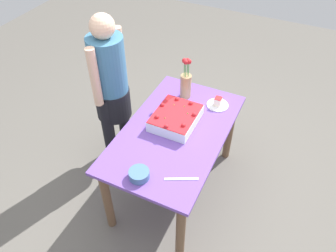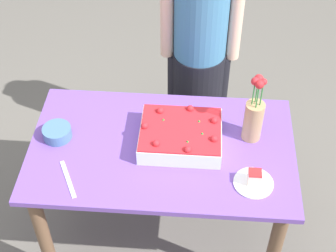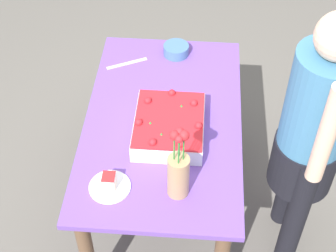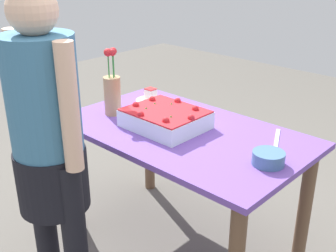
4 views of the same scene
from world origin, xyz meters
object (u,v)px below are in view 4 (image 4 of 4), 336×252
sheet_cake (165,118)px  flower_vase (112,91)px  fruit_bowl (268,158)px  person_standing (48,139)px  serving_plate_with_slice (151,97)px  cake_knife (277,138)px

sheet_cake → flower_vase: (-0.35, -0.06, 0.09)m
flower_vase → fruit_bowl: bearing=4.3°
sheet_cake → flower_vase: 0.37m
sheet_cake → fruit_bowl: (0.62, 0.01, -0.02)m
flower_vase → person_standing: size_ratio=0.26×
serving_plate_with_slice → fruit_bowl: serving_plate_with_slice is taller
flower_vase → person_standing: (0.28, -0.59, -0.01)m
sheet_cake → serving_plate_with_slice: (-0.35, 0.24, -0.03)m
flower_vase → sheet_cake: bearing=10.5°
fruit_bowl → cake_knife: bearing=112.1°
serving_plate_with_slice → cake_knife: bearing=2.6°
serving_plate_with_slice → cake_knife: serving_plate_with_slice is taller
cake_knife → fruit_bowl: bearing=-4.3°
serving_plate_with_slice → cake_knife: size_ratio=0.79×
flower_vase → serving_plate_with_slice: bearing=90.2°
serving_plate_with_slice → fruit_bowl: bearing=-13.3°
cake_knife → person_standing: (-0.58, -0.93, 0.12)m
sheet_cake → fruit_bowl: size_ratio=2.78×
fruit_bowl → person_standing: person_standing is taller
flower_vase → cake_knife: bearing=21.6°
serving_plate_with_slice → flower_vase: (0.00, -0.30, 0.12)m
fruit_bowl → serving_plate_with_slice: bearing=166.7°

